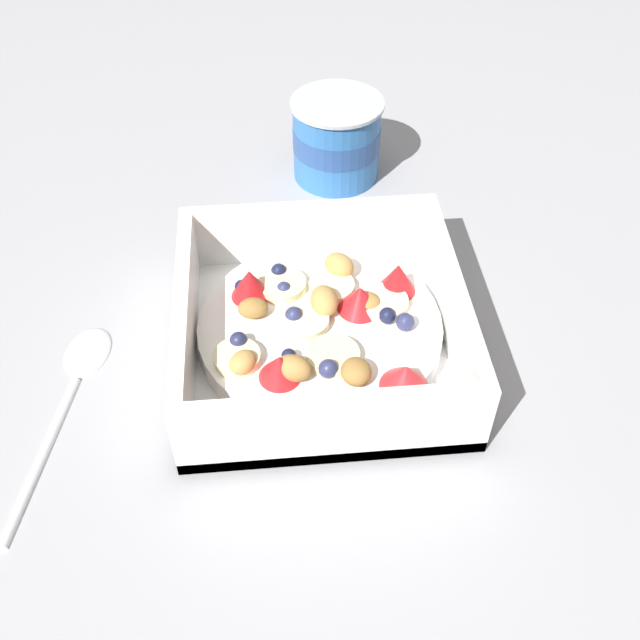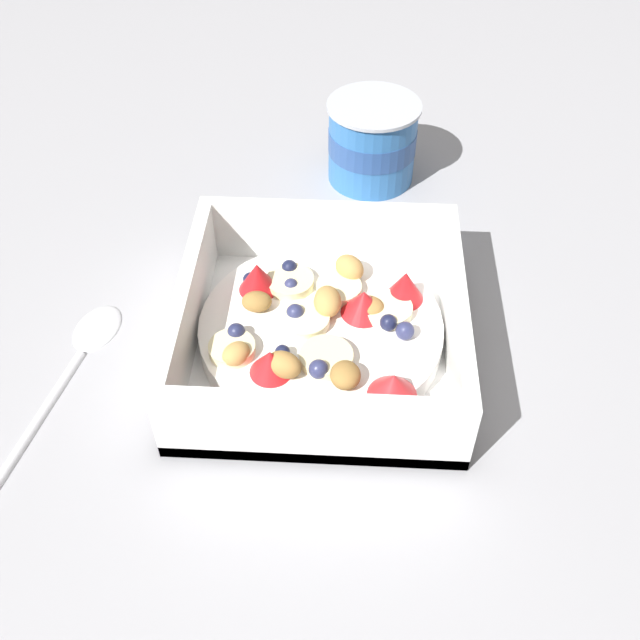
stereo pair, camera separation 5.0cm
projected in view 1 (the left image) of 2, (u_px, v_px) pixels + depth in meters
ground_plane at (344, 336)px, 0.54m from camera, size 2.40×2.40×0.00m
fruit_bowl at (321, 330)px, 0.51m from camera, size 0.19×0.19×0.06m
spoon at (73, 380)px, 0.50m from camera, size 0.05×0.17×0.01m
yogurt_cup at (336, 139)px, 0.65m from camera, size 0.08×0.08×0.07m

